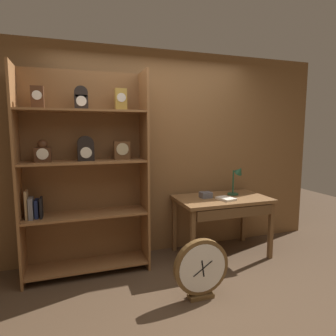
# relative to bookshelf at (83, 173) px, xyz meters

# --- Properties ---
(ground_plane) EXTENTS (10.00, 10.00, 0.00)m
(ground_plane) POSITION_rel_bookshelf_xyz_m (0.89, -1.08, -1.14)
(ground_plane) COLOR #4C3826
(back_wood_panel) EXTENTS (4.80, 0.05, 2.60)m
(back_wood_panel) POSITION_rel_bookshelf_xyz_m (0.89, 0.32, 0.16)
(back_wood_panel) COLOR brown
(back_wood_panel) RESTS_ON ground
(bookshelf) EXTENTS (1.34, 0.39, 2.25)m
(bookshelf) POSITION_rel_bookshelf_xyz_m (0.00, 0.00, 0.00)
(bookshelf) COLOR brown
(bookshelf) RESTS_ON ground
(workbench) EXTENTS (1.16, 0.71, 0.75)m
(workbench) POSITION_rel_bookshelf_xyz_m (1.67, -0.12, -0.47)
(workbench) COLOR brown
(workbench) RESTS_ON ground
(desk_lamp) EXTENTS (0.20, 0.20, 0.39)m
(desk_lamp) POSITION_rel_bookshelf_xyz_m (1.92, -0.04, -0.15)
(desk_lamp) COLOR #1E472D
(desk_lamp) RESTS_ON workbench
(toolbox_small) EXTENTS (0.14, 0.12, 0.07)m
(toolbox_small) POSITION_rel_bookshelf_xyz_m (1.47, -0.04, -0.35)
(toolbox_small) COLOR #595960
(toolbox_small) RESTS_ON workbench
(open_repair_manual) EXTENTS (0.21, 0.25, 0.02)m
(open_repair_manual) POSITION_rel_bookshelf_xyz_m (1.66, -0.22, -0.37)
(open_repair_manual) COLOR silver
(open_repair_manual) RESTS_ON workbench
(round_clock_large) EXTENTS (0.54, 0.11, 0.58)m
(round_clock_large) POSITION_rel_bookshelf_xyz_m (1.00, -0.91, -0.84)
(round_clock_large) COLOR brown
(round_clock_large) RESTS_ON ground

